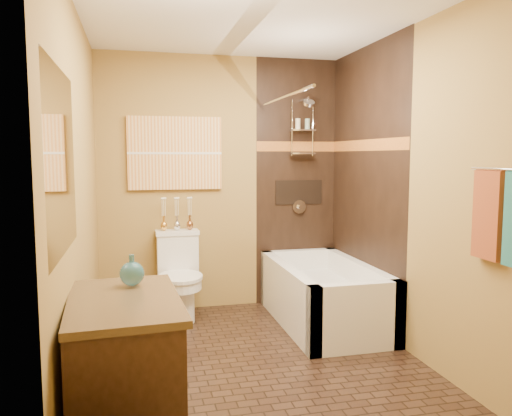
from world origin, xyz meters
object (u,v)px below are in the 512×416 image
object	(u,v)px
bathtub	(323,299)
toilet	(179,275)
sunset_painting	(175,153)
vanity	(124,373)

from	to	relation	value
bathtub	toilet	size ratio (longest dim) A/B	1.85
sunset_painting	vanity	bearing A→B (deg)	-101.32
sunset_painting	vanity	world-z (taller)	sunset_painting
vanity	toilet	bearing A→B (deg)	73.99
bathtub	vanity	distance (m)	2.35
bathtub	vanity	world-z (taller)	vanity
sunset_painting	bathtub	world-z (taller)	sunset_painting
bathtub	vanity	size ratio (longest dim) A/B	1.60
bathtub	toilet	world-z (taller)	toilet
sunset_painting	bathtub	bearing A→B (deg)	-29.88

